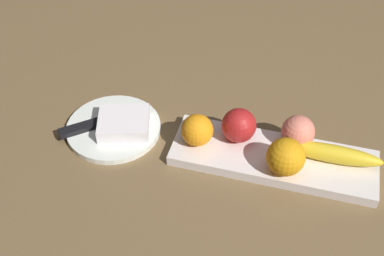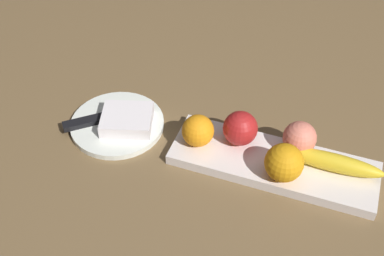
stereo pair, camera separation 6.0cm
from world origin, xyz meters
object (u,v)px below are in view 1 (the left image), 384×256
Objects in this scene: banana at (334,154)px; dinner_plate at (115,128)px; fruit_tray at (274,158)px; orange_near_banana at (198,130)px; folded_napkin at (125,123)px; apple at (240,125)px; peach at (299,132)px; knife at (88,127)px; orange_near_apple at (289,158)px.

banana is 0.47m from dinner_plate.
banana reaches higher than fruit_tray.
folded_napkin is at bearing 177.72° from orange_near_banana.
apple reaches higher than banana.
peach is (-0.07, 0.03, 0.02)m from banana.
folded_napkin is (-0.24, -0.03, -0.03)m from apple.
knife is (-0.44, -0.06, -0.04)m from peach.
dinner_plate is (-0.27, -0.03, -0.05)m from apple.
banana is 1.82× the size of folded_napkin.
peach is at bearing 47.95° from fruit_tray.
peach reaches higher than banana.
peach is 0.33× the size of dinner_plate.
folded_napkin is (-0.17, 0.01, -0.03)m from orange_near_banana.
apple is 0.37× the size of banana.
apple reaches higher than dinner_plate.
dinner_plate is (-0.46, -0.01, -0.03)m from banana.
apple is at bearing -31.13° from knife.
apple is at bearing -4.48° from banana.
orange_near_apple is at bearing -6.01° from folded_napkin.
fruit_tray is 5.49× the size of orange_near_apple.
dinner_plate is 0.03m from folded_napkin.
peach is at bearing -31.66° from knife.
apple is 0.28m from dinner_plate.
orange_near_apple is (0.11, -0.07, 0.00)m from apple.
orange_near_apple is at bearing 31.22° from banana.
knife reaches higher than fruit_tray.
fruit_tray is 0.35m from dinner_plate.
orange_near_banana is 0.21m from peach.
apple is 0.67× the size of folded_napkin.
fruit_tray is 0.10m from apple.
folded_napkin is (-0.44, -0.01, -0.01)m from banana.
apple is 0.47× the size of knife.
apple is 0.19m from banana.
banana is at bearing 7.43° from fruit_tray.
orange_near_banana is 0.20m from dinner_plate.
knife is (-0.08, -0.02, -0.01)m from folded_napkin.
folded_napkin reaches higher than fruit_tray.
banana is at bearing -21.09° from peach.
fruit_tray is 6.10× the size of peach.
fruit_tray is at bearing 0.00° from folded_napkin.
banana is at bearing 4.46° from orange_near_banana.
orange_near_banana reaches higher than knife.
fruit_tray is 2.11× the size of banana.
orange_near_banana is (-0.16, -0.01, 0.04)m from fruit_tray.
knife is (-0.05, -0.02, 0.01)m from dinner_plate.
orange_near_apple reaches higher than apple.
apple is 0.95× the size of orange_near_apple.
orange_near_banana is (-0.19, 0.03, -0.00)m from orange_near_apple.
orange_near_apple reaches higher than knife.
dinner_plate is 0.06m from knife.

